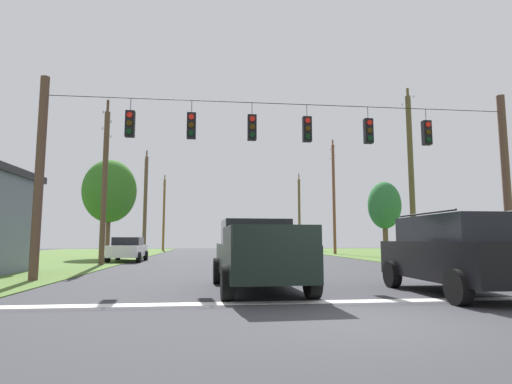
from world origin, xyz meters
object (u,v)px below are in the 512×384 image
object	(u,v)px
overhead_signal_span	(286,166)
pickup_truck	(258,254)
utility_pole_near_left	(299,213)
suv_black	(456,252)
utility_pole_far_left	(105,182)
tree_roadside_far_right	(110,191)
tree_roadside_right	(384,206)
utility_pole_far_right	(334,196)
distant_car_crossing_white	(128,249)
utility_pole_distant_right	(145,203)
utility_pole_mid_right	(411,176)
utility_pole_distant_left	(164,212)

from	to	relation	value
overhead_signal_span	pickup_truck	world-z (taller)	overhead_signal_span
utility_pole_near_left	suv_black	bearing A→B (deg)	-97.27
utility_pole_far_left	tree_roadside_far_right	size ratio (longest dim) A/B	1.24
tree_roadside_right	utility_pole_far_right	bearing A→B (deg)	101.82
distant_car_crossing_white	tree_roadside_right	size ratio (longest dim) A/B	0.74
distant_car_crossing_white	utility_pole_distant_right	xyz separation A→B (m)	(-0.73, 10.87, 3.90)
distant_car_crossing_white	tree_roadside_far_right	size ratio (longest dim) A/B	0.58
pickup_truck	distant_car_crossing_white	xyz separation A→B (m)	(-6.49, 15.38, -0.18)
pickup_truck	utility_pole_far_left	distance (m)	14.19
utility_pole_near_left	tree_roadside_far_right	size ratio (longest dim) A/B	1.37
utility_pole_mid_right	tree_roadside_right	distance (m)	7.26
utility_pole_near_left	utility_pole_distant_right	world-z (taller)	utility_pole_near_left
utility_pole_distant_right	utility_pole_mid_right	bearing A→B (deg)	-38.98
tree_roadside_far_right	utility_pole_far_left	bearing A→B (deg)	-78.25
tree_roadside_right	utility_pole_near_left	bearing A→B (deg)	93.73
utility_pole_far_right	suv_black	bearing A→B (deg)	-101.14
utility_pole_distant_right	tree_roadside_right	bearing A→B (deg)	-21.19
overhead_signal_span	pickup_truck	xyz separation A→B (m)	(-1.42, -3.15, -3.11)
utility_pole_distant_right	utility_pole_far_left	bearing A→B (deg)	-89.82
utility_pole_mid_right	tree_roadside_far_right	xyz separation A→B (m)	(-19.71, 8.82, -0.15)
pickup_truck	tree_roadside_right	xyz separation A→B (m)	(12.03, 18.78, 3.01)
pickup_truck	utility_pole_far_right	xyz separation A→B (m)	(10.42, 26.50, 4.61)
suv_black	utility_pole_mid_right	world-z (taller)	utility_pole_mid_right
pickup_truck	suv_black	world-z (taller)	suv_black
utility_pole_distant_right	tree_roadside_right	world-z (taller)	utility_pole_distant_right
utility_pole_mid_right	utility_pole_near_left	size ratio (longest dim) A/B	1.04
utility_pole_far_right	tree_roadside_far_right	bearing A→B (deg)	-163.03
utility_pole_distant_left	utility_pole_near_left	bearing A→B (deg)	-2.67
utility_pole_near_left	utility_pole_distant_left	bearing A→B (deg)	177.33
pickup_truck	utility_pole_distant_right	distance (m)	27.47
utility_pole_far_right	tree_roadside_right	bearing A→B (deg)	-78.18
tree_roadside_far_right	overhead_signal_span	bearing A→B (deg)	-59.07
utility_pole_far_left	utility_pole_distant_right	distance (m)	14.54
utility_pole_far_right	overhead_signal_span	bearing A→B (deg)	-111.08
suv_black	utility_pole_far_left	distance (m)	18.30
suv_black	distant_car_crossing_white	size ratio (longest dim) A/B	1.12
overhead_signal_span	utility_pole_mid_right	xyz separation A→B (m)	(9.27, 8.60, 1.13)
utility_pole_mid_right	utility_pole_distant_right	size ratio (longest dim) A/B	1.13
utility_pole_near_left	overhead_signal_span	bearing A→B (deg)	-103.04
utility_pole_mid_right	utility_pole_distant_left	bearing A→B (deg)	119.97
utility_pole_mid_right	suv_black	bearing A→B (deg)	-113.47
distant_car_crossing_white	utility_pole_far_left	distance (m)	5.30
utility_pole_far_left	tree_roadside_right	bearing A→B (deg)	20.21
tree_roadside_right	pickup_truck	bearing A→B (deg)	-122.65
pickup_truck	utility_pole_near_left	xyz separation A→B (m)	(10.50, 42.35, 3.92)
utility_pole_near_left	tree_roadside_right	bearing A→B (deg)	-86.27
overhead_signal_span	utility_pole_far_right	distance (m)	25.07
utility_pole_mid_right	tree_roadside_right	size ratio (longest dim) A/B	1.83
utility_pole_far_right	tree_roadside_far_right	world-z (taller)	utility_pole_far_right
pickup_truck	utility_pole_far_right	bearing A→B (deg)	68.54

